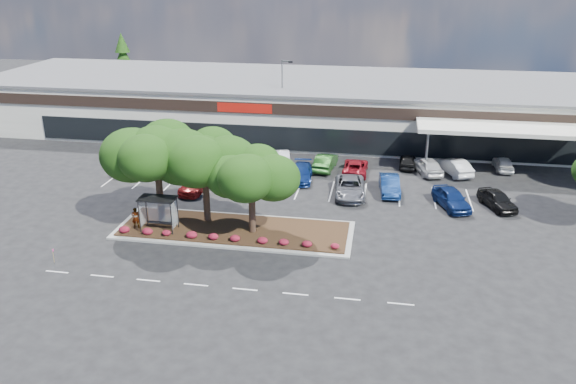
% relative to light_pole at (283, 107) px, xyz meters
% --- Properties ---
extents(ground, '(160.00, 160.00, 0.00)m').
position_rel_light_pole_xyz_m(ground, '(2.55, -28.00, -4.14)').
color(ground, black).
rests_on(ground, ground).
extents(retail_store, '(80.40, 25.20, 6.25)m').
position_rel_light_pole_xyz_m(retail_store, '(2.61, 5.91, -0.98)').
color(retail_store, white).
rests_on(retail_store, ground).
extents(landscape_island, '(18.00, 6.00, 0.26)m').
position_rel_light_pole_xyz_m(landscape_island, '(0.55, -24.00, -4.01)').
color(landscape_island, '#959691').
rests_on(landscape_island, ground).
extents(lane_markings, '(33.12, 20.06, 0.01)m').
position_rel_light_pole_xyz_m(lane_markings, '(2.41, -17.58, -4.13)').
color(lane_markings, silver).
rests_on(lane_markings, ground).
extents(shrub_row, '(17.00, 0.80, 0.50)m').
position_rel_light_pole_xyz_m(shrub_row, '(0.55, -26.10, -3.63)').
color(shrub_row, maroon).
rests_on(shrub_row, landscape_island).
extents(bus_shelter, '(2.75, 1.55, 2.59)m').
position_rel_light_pole_xyz_m(bus_shelter, '(-4.95, -25.05, -1.83)').
color(bus_shelter, black).
rests_on(bus_shelter, landscape_island).
extents(island_tree_west, '(7.20, 7.20, 7.89)m').
position_rel_light_pole_xyz_m(island_tree_west, '(-5.45, -23.50, 0.07)').
color(island_tree_west, '#18380D').
rests_on(island_tree_west, landscape_island).
extents(island_tree_mid, '(6.60, 6.60, 7.32)m').
position_rel_light_pole_xyz_m(island_tree_mid, '(-1.95, -22.80, -0.22)').
color(island_tree_mid, '#18380D').
rests_on(island_tree_mid, landscape_island).
extents(island_tree_east, '(5.80, 5.80, 6.50)m').
position_rel_light_pole_xyz_m(island_tree_east, '(2.05, -24.30, -0.62)').
color(island_tree_east, '#18380D').
rests_on(island_tree_east, landscape_island).
extents(conifer_north_west, '(4.40, 4.40, 10.00)m').
position_rel_light_pole_xyz_m(conifer_north_west, '(-27.45, 18.00, 0.86)').
color(conifer_north_west, '#18380D').
rests_on(conifer_north_west, ground).
extents(person_waiting, '(0.72, 0.60, 1.69)m').
position_rel_light_pole_xyz_m(person_waiting, '(-6.81, -25.25, -3.03)').
color(person_waiting, '#594C47').
rests_on(person_waiting, landscape_island).
extents(light_pole, '(1.43, 0.50, 9.36)m').
position_rel_light_pole_xyz_m(light_pole, '(0.00, 0.00, 0.00)').
color(light_pole, '#959691').
rests_on(light_pole, ground).
extents(survey_stake, '(0.08, 0.14, 1.03)m').
position_rel_light_pole_xyz_m(survey_stake, '(-10.31, -30.85, -3.47)').
color(survey_stake, '#9B8351').
rests_on(survey_stake, ground).
extents(car_0, '(1.79, 4.52, 1.46)m').
position_rel_light_pole_xyz_m(car_0, '(-13.02, -12.81, -3.40)').
color(car_0, brown).
rests_on(car_0, ground).
extents(car_1, '(2.32, 4.88, 1.37)m').
position_rel_light_pole_xyz_m(car_1, '(-5.01, -16.48, -3.45)').
color(car_1, maroon).
rests_on(car_1, ground).
extents(car_2, '(4.27, 6.25, 1.59)m').
position_rel_light_pole_xyz_m(car_2, '(-0.38, -14.98, -3.34)').
color(car_2, '#A4ABB1').
rests_on(car_2, ground).
extents(car_3, '(2.37, 5.01, 1.41)m').
position_rel_light_pole_xyz_m(car_3, '(3.94, -12.11, -3.43)').
color(car_3, navy).
rests_on(car_3, ground).
extents(car_5, '(3.04, 5.78, 1.55)m').
position_rel_light_pole_xyz_m(car_5, '(8.71, -15.27, -3.36)').
color(car_5, slate).
rests_on(car_5, ground).
extents(car_6, '(2.03, 4.81, 1.55)m').
position_rel_light_pole_xyz_m(car_6, '(12.16, -14.03, -3.36)').
color(car_6, navy).
rests_on(car_6, ground).
extents(car_7, '(3.40, 5.14, 1.62)m').
position_rel_light_pole_xyz_m(car_7, '(17.28, -16.40, -3.32)').
color(car_7, navy).
rests_on(car_7, ground).
extents(car_8, '(3.22, 4.67, 1.48)m').
position_rel_light_pole_xyz_m(car_8, '(21.05, -15.86, -3.40)').
color(car_8, black).
rests_on(car_8, ground).
extents(car_9, '(2.73, 4.90, 1.53)m').
position_rel_light_pole_xyz_m(car_9, '(-9.07, -5.96, -3.37)').
color(car_9, '#702A02').
rests_on(car_9, ground).
extents(car_10, '(3.37, 4.89, 1.54)m').
position_rel_light_pole_xyz_m(car_10, '(-3.81, -6.93, -3.36)').
color(car_10, silver).
rests_on(car_10, ground).
extents(car_11, '(2.39, 4.31, 1.35)m').
position_rel_light_pole_xyz_m(car_11, '(1.17, -7.28, -3.46)').
color(car_11, silver).
rests_on(car_11, ground).
extents(car_12, '(2.17, 4.92, 1.57)m').
position_rel_light_pole_xyz_m(car_12, '(5.84, -8.69, -3.35)').
color(car_12, '#1E4C18').
rests_on(car_12, ground).
extents(car_13, '(2.32, 4.98, 1.38)m').
position_rel_light_pole_xyz_m(car_13, '(8.84, -9.47, -3.44)').
color(car_13, maroon).
rests_on(car_13, ground).
extents(car_14, '(1.75, 4.01, 1.35)m').
position_rel_light_pole_xyz_m(car_14, '(13.94, -6.70, -3.46)').
color(car_14, black).
rests_on(car_14, ground).
extents(car_15, '(3.28, 5.06, 1.60)m').
position_rel_light_pole_xyz_m(car_15, '(15.76, -8.18, -3.33)').
color(car_15, silver).
rests_on(car_15, ground).
extents(car_16, '(3.33, 4.98, 1.55)m').
position_rel_light_pole_xyz_m(car_16, '(18.38, -7.94, -3.36)').
color(car_16, white).
rests_on(car_16, ground).
extents(car_17, '(1.67, 4.03, 1.37)m').
position_rel_light_pole_xyz_m(car_17, '(23.26, -5.90, -3.45)').
color(car_17, silver).
rests_on(car_17, ground).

